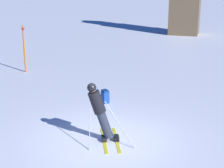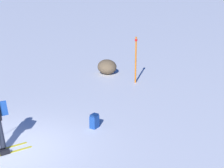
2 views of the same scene
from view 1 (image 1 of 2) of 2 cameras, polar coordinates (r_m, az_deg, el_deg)
ground_plane at (r=11.04m, az=-1.07°, el=-8.48°), size 300.00×300.00×0.00m
skier at (r=10.61m, az=-1.96°, el=-3.78°), size 1.48×1.75×1.80m
spare_backpack at (r=13.91m, az=-1.06°, el=-1.92°), size 0.37×0.37×0.50m
trail_marker at (r=18.43m, az=-13.23°, el=5.50°), size 0.13×0.13×2.26m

